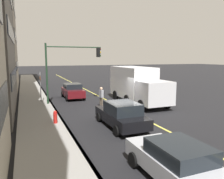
% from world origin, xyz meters
% --- Properties ---
extents(ground, '(200.00, 200.00, 0.00)m').
position_xyz_m(ground, '(0.00, 0.00, 0.00)').
color(ground, black).
extents(sidewalk_slab, '(80.00, 2.82, 0.15)m').
position_xyz_m(sidewalk_slab, '(0.00, 6.67, 0.07)').
color(sidewalk_slab, gray).
rests_on(sidewalk_slab, ground).
extents(curb_edge, '(80.00, 0.16, 0.15)m').
position_xyz_m(curb_edge, '(0.00, 5.34, 0.07)').
color(curb_edge, slate).
rests_on(curb_edge, ground).
extents(lane_stripe_center, '(80.00, 0.16, 0.01)m').
position_xyz_m(lane_stripe_center, '(0.00, 0.00, 0.01)').
color(lane_stripe_center, '#D8CC4C').
rests_on(lane_stripe_center, ground).
extents(car_maroon, '(3.82, 1.90, 1.55)m').
position_xyz_m(car_maroon, '(6.24, 2.91, 0.79)').
color(car_maroon, '#591116').
rests_on(car_maroon, ground).
extents(car_silver, '(4.31, 1.89, 1.42)m').
position_xyz_m(car_silver, '(-10.57, 2.95, 0.73)').
color(car_silver, '#A8AAB2').
rests_on(car_silver, ground).
extents(car_black, '(4.50, 2.00, 1.55)m').
position_xyz_m(car_black, '(-4.32, 2.17, 0.78)').
color(car_black, black).
rests_on(car_black, ground).
extents(truck_white, '(7.70, 2.66, 3.30)m').
position_xyz_m(truck_white, '(1.89, -2.16, 1.74)').
color(truck_white, silver).
rests_on(truck_white, ground).
extents(pedestrian_with_backpack, '(0.45, 0.43, 1.74)m').
position_xyz_m(pedestrian_with_backpack, '(1.18, 1.54, 1.02)').
color(pedestrian_with_backpack, brown).
rests_on(pedestrian_with_backpack, ground).
extents(traffic_light_mast, '(0.28, 5.08, 5.42)m').
position_xyz_m(traffic_light_mast, '(3.77, 3.64, 3.78)').
color(traffic_light_mast, '#1E3823').
rests_on(traffic_light_mast, ground).
extents(street_sign_post, '(0.60, 0.08, 2.92)m').
position_xyz_m(street_sign_post, '(4.65, 6.16, 1.72)').
color(street_sign_post, slate).
rests_on(street_sign_post, ground).
extents(fire_hydrant, '(0.24, 0.24, 0.94)m').
position_xyz_m(fire_hydrant, '(-2.51, 5.86, 0.47)').
color(fire_hydrant, red).
rests_on(fire_hydrant, ground).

